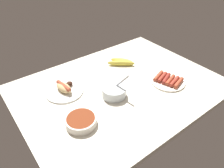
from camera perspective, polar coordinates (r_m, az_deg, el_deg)
name	(u,v)px	position (r cm, az deg, el deg)	size (l,w,h in cm)	color
ground_plane	(120,88)	(130.86, 2.11, -1.11)	(120.00, 90.00, 3.00)	silver
plate_sausages	(168,80)	(136.99, 14.74, 0.92)	(20.98, 20.98, 3.41)	white
bowl_coleslaw	(114,91)	(120.93, 0.55, -1.90)	(14.05, 14.05, 15.35)	silver
banana_bunch	(121,62)	(150.32, 2.51, 5.90)	(16.99, 16.98, 3.80)	#E5D14C
plate_hotdog_assembled	(64,89)	(127.67, -12.62, -1.35)	(22.31, 22.31, 5.61)	white
bowl_chili	(81,121)	(106.23, -8.30, -9.67)	(15.45, 15.45, 4.16)	white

